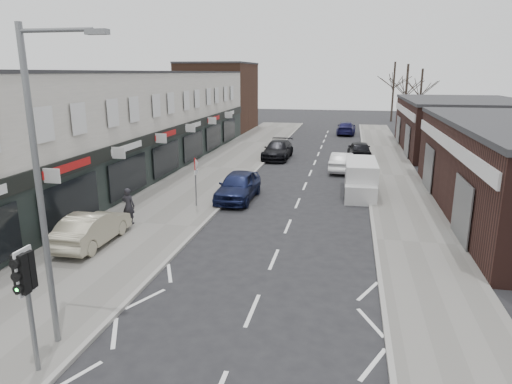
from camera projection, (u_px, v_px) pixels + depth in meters
The scene contains 20 objects.
ground at pixel (237, 348), 12.00m from camera, with size 160.00×160.00×0.00m, color black.
pavement_left at pixel (220, 168), 34.14m from camera, with size 5.50×64.00×0.12m, color slate.
pavement_right at pixel (393, 176), 31.70m from camera, with size 3.50×64.00×0.12m, color slate.
shop_terrace_left at pixel (117, 123), 32.20m from camera, with size 8.00×41.00×7.10m, color silver.
brick_block_far at pixel (218, 98), 56.24m from camera, with size 8.00×10.00×8.00m, color #4B2F20.
right_unit_far at pixel (461, 127), 41.20m from camera, with size 10.00×16.00×4.50m, color #341C17.
tree_far_a at pixel (403, 132), 55.71m from camera, with size 3.60×3.60×8.00m, color #382D26, non-canonical shape.
tree_far_b at pixel (418, 127), 60.91m from camera, with size 3.60×3.60×7.50m, color #382D26, non-canonical shape.
tree_far_c at pixel (391, 121), 67.18m from camera, with size 3.60×3.60×8.50m, color #382D26, non-canonical shape.
traffic_light at pixel (26, 282), 10.34m from camera, with size 0.28×0.60×3.10m.
street_lamp at pixel (44, 176), 10.95m from camera, with size 2.23×0.22×8.00m.
warning_sign at pixel (196, 168), 23.82m from camera, with size 0.12×0.80×2.70m.
white_van at pixel (361, 179), 27.00m from camera, with size 1.86×5.07×1.96m.
sedan_on_pavement at pixel (92, 228), 18.79m from camera, with size 1.46×4.18×1.38m, color #A49D83.
pedestrian at pixel (128, 206), 21.30m from camera, with size 0.63×0.41×1.72m, color black.
parked_car_left_a at pixel (238, 186), 25.77m from camera, with size 1.91×4.75×1.62m, color #131A3D.
parked_car_left_b at pixel (278, 150), 38.09m from camera, with size 2.10×5.17×1.50m, color black.
parked_car_right_a at pixel (342, 162), 33.24m from camera, with size 1.48×4.24×1.40m, color silver.
parked_car_right_b at pixel (359, 150), 37.93m from camera, with size 1.80×4.48×1.53m, color black.
parked_car_right_c at pixel (346, 128), 53.02m from camera, with size 2.03×4.99×1.45m, color #161542.
Camera 1 is at (2.63, -10.24, 7.03)m, focal length 32.00 mm.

